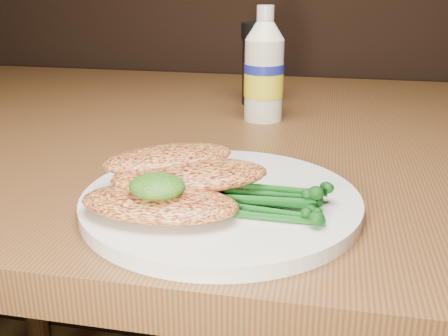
# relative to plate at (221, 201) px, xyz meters

# --- Properties ---
(plate) EXTENTS (0.25, 0.25, 0.01)m
(plate) POSITION_rel_plate_xyz_m (0.00, 0.00, 0.00)
(plate) COLOR silver
(plate) RESTS_ON dining_table
(chicken_front) EXTENTS (0.14, 0.07, 0.02)m
(chicken_front) POSITION_rel_plate_xyz_m (-0.04, -0.05, 0.02)
(chicken_front) COLOR #E69349
(chicken_front) RESTS_ON plate
(chicken_mid) EXTENTS (0.16, 0.12, 0.02)m
(chicken_mid) POSITION_rel_plate_xyz_m (-0.03, -0.01, 0.03)
(chicken_mid) COLOR #E69349
(chicken_mid) RESTS_ON plate
(chicken_back) EXTENTS (0.14, 0.12, 0.02)m
(chicken_back) POSITION_rel_plate_xyz_m (-0.05, 0.01, 0.03)
(chicken_back) COLOR #E69349
(chicken_back) RESTS_ON plate
(pesto_front) EXTENTS (0.06, 0.05, 0.02)m
(pesto_front) POSITION_rel_plate_xyz_m (-0.04, -0.06, 0.03)
(pesto_front) COLOR #113608
(pesto_front) RESTS_ON chicken_front
(broccolini_bundle) EXTENTS (0.14, 0.11, 0.02)m
(broccolini_bundle) POSITION_rel_plate_xyz_m (0.04, -0.02, 0.02)
(broccolini_bundle) COLOR #104C15
(broccolini_bundle) RESTS_ON plate
(mayo_bottle) EXTENTS (0.06, 0.06, 0.16)m
(mayo_bottle) POSITION_rel_plate_xyz_m (-0.00, 0.32, 0.07)
(mayo_bottle) COLOR white
(mayo_bottle) RESTS_ON dining_table
(pepper_grinder) EXTENTS (0.06, 0.06, 0.13)m
(pepper_grinder) POSITION_rel_plate_xyz_m (-0.03, 0.41, 0.06)
(pepper_grinder) COLOR black
(pepper_grinder) RESTS_ON dining_table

